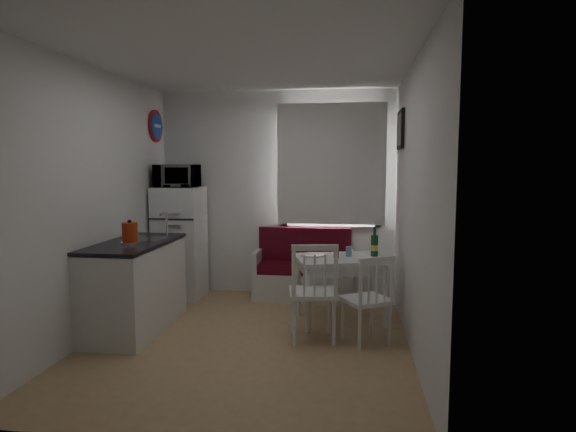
# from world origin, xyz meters

# --- Properties ---
(floor) EXTENTS (3.00, 3.50, 0.02)m
(floor) POSITION_xyz_m (0.00, 0.00, 0.00)
(floor) COLOR tan
(floor) RESTS_ON ground
(ceiling) EXTENTS (3.00, 3.50, 0.02)m
(ceiling) POSITION_xyz_m (0.00, 0.00, 2.60)
(ceiling) COLOR white
(ceiling) RESTS_ON wall_back
(wall_back) EXTENTS (3.00, 0.02, 2.60)m
(wall_back) POSITION_xyz_m (0.00, 1.75, 1.30)
(wall_back) COLOR white
(wall_back) RESTS_ON floor
(wall_front) EXTENTS (3.00, 0.02, 2.60)m
(wall_front) POSITION_xyz_m (0.00, -1.75, 1.30)
(wall_front) COLOR white
(wall_front) RESTS_ON floor
(wall_left) EXTENTS (0.02, 3.50, 2.60)m
(wall_left) POSITION_xyz_m (-1.50, 0.00, 1.30)
(wall_left) COLOR white
(wall_left) RESTS_ON floor
(wall_right) EXTENTS (0.02, 3.50, 2.60)m
(wall_right) POSITION_xyz_m (1.50, 0.00, 1.30)
(wall_right) COLOR white
(wall_right) RESTS_ON floor
(window) EXTENTS (1.22, 0.06, 1.47)m
(window) POSITION_xyz_m (0.70, 1.72, 1.62)
(window) COLOR silver
(window) RESTS_ON wall_back
(curtain) EXTENTS (1.35, 0.02, 1.50)m
(curtain) POSITION_xyz_m (0.70, 1.65, 1.68)
(curtain) COLOR white
(curtain) RESTS_ON wall_back
(kitchen_counter) EXTENTS (0.62, 1.32, 1.16)m
(kitchen_counter) POSITION_xyz_m (-1.20, 0.16, 0.46)
(kitchen_counter) COLOR silver
(kitchen_counter) RESTS_ON floor
(wall_sign) EXTENTS (0.03, 0.40, 0.40)m
(wall_sign) POSITION_xyz_m (-1.47, 1.45, 2.15)
(wall_sign) COLOR #1B3FA3
(wall_sign) RESTS_ON wall_left
(picture_frame) EXTENTS (0.04, 0.52, 0.42)m
(picture_frame) POSITION_xyz_m (1.48, 1.10, 2.05)
(picture_frame) COLOR black
(picture_frame) RESTS_ON wall_right
(bench) EXTENTS (1.23, 0.47, 0.88)m
(bench) POSITION_xyz_m (0.38, 1.51, 0.29)
(bench) COLOR silver
(bench) RESTS_ON floor
(dining_table) EXTENTS (1.08, 0.89, 0.70)m
(dining_table) POSITION_xyz_m (0.86, 0.67, 0.62)
(dining_table) COLOR silver
(dining_table) RESTS_ON floor
(chair_left) EXTENTS (0.51, 0.49, 0.51)m
(chair_left) POSITION_xyz_m (0.61, -0.00, 0.59)
(chair_left) COLOR silver
(chair_left) RESTS_ON floor
(chair_right) EXTENTS (0.53, 0.55, 0.45)m
(chair_right) POSITION_xyz_m (1.11, 0.01, 0.52)
(chair_right) COLOR silver
(chair_right) RESTS_ON floor
(fridge) EXTENTS (0.56, 0.56, 1.39)m
(fridge) POSITION_xyz_m (-1.18, 1.40, 0.70)
(fridge) COLOR white
(fridge) RESTS_ON floor
(microwave) EXTENTS (0.50, 0.34, 0.28)m
(microwave) POSITION_xyz_m (-1.18, 1.35, 1.53)
(microwave) COLOR white
(microwave) RESTS_ON fridge
(kettle) EXTENTS (0.18, 0.18, 0.24)m
(kettle) POSITION_xyz_m (-1.15, -0.03, 1.02)
(kettle) COLOR red
(kettle) RESTS_ON kitchen_counter
(wine_bottle) EXTENTS (0.08, 0.08, 0.32)m
(wine_bottle) POSITION_xyz_m (1.21, 0.77, 0.86)
(wine_bottle) COLOR #154425
(wine_bottle) RESTS_ON dining_table
(drinking_glass_orange) EXTENTS (0.06, 0.06, 0.09)m
(drinking_glass_orange) POSITION_xyz_m (0.81, 0.62, 0.75)
(drinking_glass_orange) COLOR #CE4E22
(drinking_glass_orange) RESTS_ON dining_table
(drinking_glass_blue) EXTENTS (0.06, 0.06, 0.11)m
(drinking_glass_blue) POSITION_xyz_m (0.94, 0.72, 0.75)
(drinking_glass_blue) COLOR #7491C5
(drinking_glass_blue) RESTS_ON dining_table
(plate) EXTENTS (0.26, 0.26, 0.02)m
(plate) POSITION_xyz_m (0.56, 0.69, 0.71)
(plate) COLOR white
(plate) RESTS_ON dining_table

